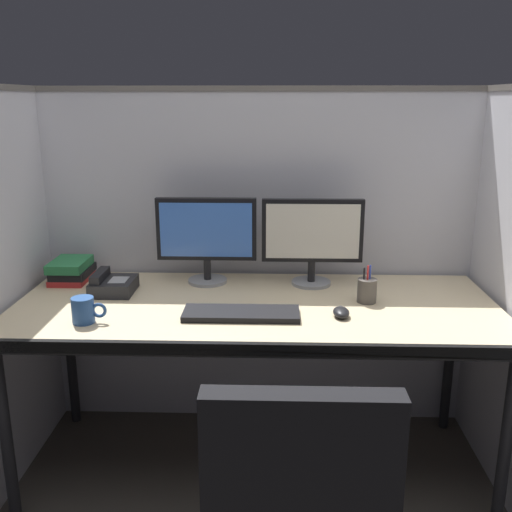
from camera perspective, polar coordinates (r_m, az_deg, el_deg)
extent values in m
cube|color=silver|center=(2.69, 0.27, -0.76)|extent=(2.20, 0.05, 1.55)
cube|color=#605B56|center=(2.58, 0.30, 16.26)|extent=(2.21, 0.06, 0.02)
cube|color=beige|center=(2.28, -0.04, -5.18)|extent=(1.90, 0.80, 0.04)
cube|color=black|center=(1.92, -0.43, -9.28)|extent=(1.90, 0.02, 0.05)
cylinder|color=black|center=(2.35, -23.54, -15.94)|extent=(0.04, 0.04, 0.70)
cylinder|color=black|center=(2.29, 23.51, -16.72)|extent=(0.04, 0.04, 0.70)
cylinder|color=black|center=(2.90, -17.89, -9.23)|extent=(0.04, 0.04, 0.70)
cylinder|color=black|center=(2.86, 18.60, -9.69)|extent=(0.04, 0.04, 0.70)
cube|color=black|center=(1.27, 4.41, -22.99)|extent=(0.40, 0.06, 0.48)
cylinder|color=gray|center=(2.54, -4.82, -2.44)|extent=(0.17, 0.17, 0.01)
cylinder|color=black|center=(2.53, -4.84, -1.32)|extent=(0.03, 0.03, 0.09)
cube|color=black|center=(2.48, -4.93, 2.67)|extent=(0.43, 0.03, 0.27)
cube|color=#3F72D8|center=(2.46, -4.98, 2.58)|extent=(0.39, 0.01, 0.23)
cylinder|color=gray|center=(2.52, 5.48, -2.63)|extent=(0.17, 0.17, 0.01)
cylinder|color=black|center=(2.50, 5.51, -1.50)|extent=(0.03, 0.03, 0.09)
cube|color=black|center=(2.45, 5.61, 2.53)|extent=(0.43, 0.03, 0.27)
cube|color=silver|center=(2.44, 5.64, 2.43)|extent=(0.39, 0.01, 0.23)
cube|color=black|center=(2.14, -1.47, -5.72)|extent=(0.43, 0.15, 0.02)
ellipsoid|color=black|center=(2.16, 8.43, -5.54)|extent=(0.06, 0.10, 0.03)
cylinder|color=#59595B|center=(2.17, 8.40, -5.05)|extent=(0.01, 0.01, 0.01)
cube|color=black|center=(2.46, -13.91, -2.90)|extent=(0.17, 0.19, 0.06)
cube|color=black|center=(2.47, -15.21, -1.88)|extent=(0.04, 0.17, 0.03)
cube|color=gray|center=(2.44, -13.45, -2.34)|extent=(0.07, 0.09, 0.00)
cylinder|color=#264C8C|center=(2.16, -16.76, -5.16)|extent=(0.08, 0.08, 0.09)
torus|color=#264C8C|center=(2.14, -15.29, -5.22)|extent=(0.06, 0.01, 0.06)
cube|color=#B22626|center=(2.68, -17.76, -2.09)|extent=(0.15, 0.21, 0.03)
cube|color=black|center=(2.67, -17.69, -1.49)|extent=(0.15, 0.21, 0.03)
cube|color=#26723F|center=(2.65, -17.97, -0.80)|extent=(0.15, 0.21, 0.04)
cylinder|color=#4C4742|center=(2.32, 10.93, -3.39)|extent=(0.08, 0.08, 0.09)
cylinder|color=red|center=(2.30, 10.96, -2.65)|extent=(0.01, 0.01, 0.14)
cylinder|color=#263FB2|center=(2.31, 11.18, -2.58)|extent=(0.01, 0.01, 0.14)
cylinder|color=black|center=(2.30, 10.60, -2.73)|extent=(0.01, 0.01, 0.13)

